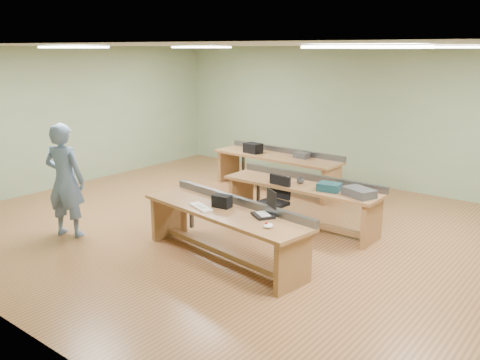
# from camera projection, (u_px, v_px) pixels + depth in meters

# --- Properties ---
(floor) EXTENTS (10.00, 10.00, 0.00)m
(floor) POSITION_uv_depth(u_px,v_px,m) (254.00, 231.00, 8.45)
(floor) COLOR #9B623B
(floor) RESTS_ON ground
(ceiling) EXTENTS (10.00, 10.00, 0.00)m
(ceiling) POSITION_uv_depth(u_px,v_px,m) (255.00, 45.00, 7.69)
(ceiling) COLOR silver
(ceiling) RESTS_ON wall_back
(wall_back) EXTENTS (10.00, 0.04, 3.00)m
(wall_back) POSITION_uv_depth(u_px,v_px,m) (364.00, 117.00, 11.10)
(wall_back) COLOR #8CA17A
(wall_back) RESTS_ON floor
(wall_front) EXTENTS (10.00, 0.04, 3.00)m
(wall_front) POSITION_uv_depth(u_px,v_px,m) (13.00, 200.00, 5.04)
(wall_front) COLOR #8CA17A
(wall_front) RESTS_ON floor
(wall_left) EXTENTS (0.04, 8.00, 3.00)m
(wall_left) POSITION_uv_depth(u_px,v_px,m) (71.00, 117.00, 11.08)
(wall_left) COLOR #8CA17A
(wall_left) RESTS_ON floor
(fluor_panels) EXTENTS (6.20, 3.50, 0.03)m
(fluor_panels) POSITION_uv_depth(u_px,v_px,m) (255.00, 47.00, 7.70)
(fluor_panels) COLOR white
(fluor_panels) RESTS_ON ceiling
(workbench_front) EXTENTS (2.88, 1.11, 0.86)m
(workbench_front) POSITION_uv_depth(u_px,v_px,m) (225.00, 222.00, 7.22)
(workbench_front) COLOR #915E3D
(workbench_front) RESTS_ON floor
(workbench_mid) EXTENTS (2.76, 0.75, 0.86)m
(workbench_mid) POSITION_uv_depth(u_px,v_px,m) (302.00, 195.00, 8.56)
(workbench_mid) COLOR #915E3D
(workbench_mid) RESTS_ON floor
(workbench_back) EXTENTS (2.91, 0.85, 0.86)m
(workbench_back) POSITION_uv_depth(u_px,v_px,m) (277.00, 164.00, 10.81)
(workbench_back) COLOR #915E3D
(workbench_back) RESTS_ON floor
(person) EXTENTS (0.78, 0.65, 1.84)m
(person) POSITION_uv_depth(u_px,v_px,m) (65.00, 180.00, 8.05)
(person) COLOR #6681A7
(person) RESTS_ON floor
(laptop_base) EXTENTS (0.39, 0.37, 0.03)m
(laptop_base) POSITION_uv_depth(u_px,v_px,m) (263.00, 215.00, 6.86)
(laptop_base) COLOR black
(laptop_base) RESTS_ON workbench_front
(laptop_screen) EXTENTS (0.27, 0.17, 0.24)m
(laptop_screen) POSITION_uv_depth(u_px,v_px,m) (272.00, 199.00, 6.84)
(laptop_screen) COLOR black
(laptop_screen) RESTS_ON laptop_base
(keyboard) EXTENTS (0.49, 0.31, 0.03)m
(keyboard) POSITION_uv_depth(u_px,v_px,m) (201.00, 207.00, 7.22)
(keyboard) COLOR white
(keyboard) RESTS_ON workbench_front
(trackball_mouse) EXTENTS (0.16, 0.17, 0.06)m
(trackball_mouse) POSITION_uv_depth(u_px,v_px,m) (268.00, 226.00, 6.42)
(trackball_mouse) COLOR white
(trackball_mouse) RESTS_ON workbench_front
(camera_bag) EXTENTS (0.28, 0.20, 0.18)m
(camera_bag) POSITION_uv_depth(u_px,v_px,m) (222.00, 201.00, 7.25)
(camera_bag) COLOR black
(camera_bag) RESTS_ON workbench_front
(task_chair) EXTENTS (0.53, 0.53, 0.92)m
(task_chair) POSITION_uv_depth(u_px,v_px,m) (273.00, 211.00, 8.42)
(task_chair) COLOR black
(task_chair) RESTS_ON floor
(parts_bin_teal) EXTENTS (0.39, 0.32, 0.12)m
(parts_bin_teal) POSITION_uv_depth(u_px,v_px,m) (329.00, 187.00, 8.09)
(parts_bin_teal) COLOR #143A43
(parts_bin_teal) RESTS_ON workbench_mid
(parts_bin_grey) EXTENTS (0.55, 0.45, 0.13)m
(parts_bin_grey) POSITION_uv_depth(u_px,v_px,m) (359.00, 192.00, 7.77)
(parts_bin_grey) COLOR #38383A
(parts_bin_grey) RESTS_ON workbench_mid
(mug) EXTENTS (0.17, 0.17, 0.10)m
(mug) POSITION_uv_depth(u_px,v_px,m) (300.00, 181.00, 8.50)
(mug) COLOR #38383A
(mug) RESTS_ON workbench_mid
(drinks_can) EXTENTS (0.07, 0.07, 0.11)m
(drinks_can) POSITION_uv_depth(u_px,v_px,m) (287.00, 180.00, 8.56)
(drinks_can) COLOR silver
(drinks_can) RESTS_ON workbench_mid
(storage_box_back) EXTENTS (0.39, 0.30, 0.21)m
(storage_box_back) POSITION_uv_depth(u_px,v_px,m) (253.00, 148.00, 10.98)
(storage_box_back) COLOR black
(storage_box_back) RESTS_ON workbench_back
(tray_back) EXTENTS (0.29, 0.22, 0.11)m
(tray_back) POSITION_uv_depth(u_px,v_px,m) (302.00, 155.00, 10.48)
(tray_back) COLOR #38383A
(tray_back) RESTS_ON workbench_back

